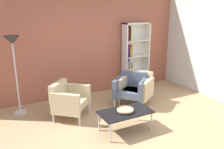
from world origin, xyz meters
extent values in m
plane|color=tan|center=(0.00, 0.00, 0.00)|extent=(8.32, 8.32, 0.00)
cube|color=#9E5642|center=(0.00, 2.46, 1.45)|extent=(6.40, 0.12, 2.90)
cube|color=silver|center=(2.86, 0.60, 1.45)|extent=(0.12, 5.20, 2.90)
cube|color=silver|center=(1.09, 2.23, 0.95)|extent=(0.03, 0.30, 1.90)
cube|color=silver|center=(1.86, 2.23, 0.95)|extent=(0.03, 0.30, 1.90)
cube|color=silver|center=(1.47, 2.23, 1.89)|extent=(0.80, 0.30, 0.03)
cube|color=silver|center=(1.47, 2.23, 0.01)|extent=(0.80, 0.30, 0.03)
cube|color=silver|center=(1.47, 2.37, 0.95)|extent=(0.80, 0.02, 1.90)
cube|color=silver|center=(1.47, 2.23, 0.49)|extent=(0.76, 0.28, 0.02)
cube|color=silver|center=(1.47, 2.23, 0.95)|extent=(0.76, 0.28, 0.02)
cube|color=silver|center=(1.47, 2.23, 1.41)|extent=(0.76, 0.28, 0.02)
cube|color=orange|center=(1.12, 2.17, 0.21)|extent=(0.04, 0.17, 0.34)
cube|color=orange|center=(1.16, 2.18, 0.17)|extent=(0.03, 0.17, 0.26)
cube|color=orange|center=(1.20, 2.18, 0.21)|extent=(0.03, 0.19, 0.35)
cube|color=green|center=(1.24, 2.19, 0.19)|extent=(0.04, 0.21, 0.29)
cube|color=white|center=(1.28, 2.20, 0.24)|extent=(0.04, 0.22, 0.40)
cube|color=blue|center=(1.12, 2.18, 0.68)|extent=(0.03, 0.18, 0.36)
cube|color=orange|center=(1.15, 2.18, 0.68)|extent=(0.02, 0.19, 0.36)
cube|color=blue|center=(1.18, 2.19, 0.70)|extent=(0.03, 0.20, 0.40)
cube|color=yellow|center=(1.23, 2.17, 0.66)|extent=(0.03, 0.17, 0.32)
cube|color=black|center=(1.26, 2.21, 0.65)|extent=(0.02, 0.24, 0.30)
cube|color=purple|center=(1.12, 2.18, 1.15)|extent=(0.03, 0.19, 0.38)
cube|color=black|center=(1.16, 2.20, 1.12)|extent=(0.03, 0.23, 0.32)
cube|color=red|center=(1.19, 2.17, 1.14)|extent=(0.02, 0.17, 0.36)
cube|color=green|center=(1.23, 2.17, 1.10)|extent=(0.03, 0.17, 0.28)
cube|color=orange|center=(1.26, 2.22, 1.13)|extent=(0.02, 0.25, 0.34)
cube|color=red|center=(1.11, 2.20, 1.60)|extent=(0.03, 0.23, 0.36)
cube|color=black|center=(1.16, 2.20, 1.60)|extent=(0.03, 0.21, 0.37)
cube|color=black|center=(1.19, 2.18, 1.63)|extent=(0.02, 0.17, 0.41)
cube|color=yellow|center=(1.22, 2.19, 1.62)|extent=(0.02, 0.21, 0.39)
cube|color=black|center=(-0.12, 0.17, 0.39)|extent=(1.00, 0.56, 0.02)
cylinder|color=silver|center=(-0.57, -0.06, 0.19)|extent=(0.03, 0.03, 0.38)
cylinder|color=silver|center=(0.33, -0.06, 0.19)|extent=(0.03, 0.03, 0.38)
cylinder|color=silver|center=(-0.57, 0.40, 0.19)|extent=(0.03, 0.03, 0.38)
cylinder|color=silver|center=(0.33, 0.40, 0.19)|extent=(0.03, 0.03, 0.38)
cylinder|color=tan|center=(-0.12, 0.17, 0.41)|extent=(0.13, 0.13, 0.02)
cylinder|color=tan|center=(-0.12, 0.17, 0.43)|extent=(0.32, 0.32, 0.02)
torus|color=tan|center=(-0.12, 0.17, 0.44)|extent=(0.32, 0.32, 0.02)
cube|color=#4C566B|center=(0.64, 1.18, 0.32)|extent=(0.86, 0.86, 0.16)
cube|color=#4C566B|center=(0.84, 1.36, 0.59)|extent=(0.52, 0.56, 0.38)
cube|color=#4C566B|center=(0.42, 1.40, 0.43)|extent=(0.53, 0.49, 0.46)
cube|color=#4C566B|center=(0.83, 0.93, 0.43)|extent=(0.53, 0.49, 0.46)
cylinder|color=silver|center=(0.21, 1.19, 0.12)|extent=(0.04, 0.04, 0.24)
cylinder|color=silver|center=(0.61, 0.75, 0.12)|extent=(0.04, 0.04, 0.24)
cylinder|color=silver|center=(0.64, 1.58, 0.12)|extent=(0.04, 0.04, 0.24)
cylinder|color=silver|center=(1.04, 1.13, 0.12)|extent=(0.04, 0.04, 0.24)
cube|color=#C6B289|center=(-0.86, 1.19, 0.32)|extent=(0.86, 0.86, 0.16)
cube|color=#C6B289|center=(-1.06, 1.37, 0.59)|extent=(0.51, 0.56, 0.38)
cube|color=#C6B289|center=(-1.05, 0.95, 0.43)|extent=(0.53, 0.49, 0.46)
cube|color=#C6B289|center=(-0.64, 1.41, 0.43)|extent=(0.53, 0.49, 0.46)
cylinder|color=silver|center=(-0.82, 0.76, 0.12)|extent=(0.04, 0.04, 0.24)
cylinder|color=silver|center=(-0.43, 1.21, 0.12)|extent=(0.04, 0.04, 0.24)
cylinder|color=silver|center=(-1.26, 1.15, 0.12)|extent=(0.04, 0.04, 0.24)
cylinder|color=silver|center=(-0.86, 1.60, 0.12)|extent=(0.04, 0.04, 0.24)
cube|color=#C6B289|center=(0.80, 1.18, 0.32)|extent=(0.84, 0.86, 0.16)
cube|color=#C6B289|center=(1.02, 1.33, 0.59)|extent=(0.46, 0.60, 0.38)
cube|color=#C6B289|center=(0.61, 1.43, 0.43)|extent=(0.57, 0.43, 0.46)
cube|color=#C6B289|center=(0.96, 0.91, 0.43)|extent=(0.57, 0.43, 0.46)
cylinder|color=silver|center=(0.37, 1.26, 0.12)|extent=(0.04, 0.04, 0.24)
cylinder|color=silver|center=(0.71, 0.76, 0.12)|extent=(0.04, 0.04, 0.24)
cylinder|color=silver|center=(0.85, 1.58, 0.12)|extent=(0.04, 0.04, 0.24)
cylinder|color=silver|center=(1.19, 1.08, 0.12)|extent=(0.04, 0.04, 0.24)
cylinder|color=silver|center=(-1.81, 1.96, 0.01)|extent=(0.28, 0.28, 0.02)
cylinder|color=silver|center=(-1.81, 1.96, 0.85)|extent=(0.03, 0.03, 1.65)
cone|color=#2D2D2D|center=(-1.81, 1.96, 1.65)|extent=(0.32, 0.32, 0.18)
camera|label=1|loc=(-2.19, -3.20, 2.26)|focal=36.52mm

